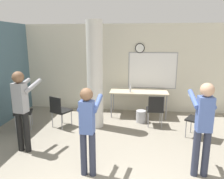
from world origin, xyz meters
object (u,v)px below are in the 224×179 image
(chair_near_pillar, at_px, (59,109))
(person_watching_back, at_px, (22,105))
(folding_table, at_px, (139,93))
(chair_table_right, at_px, (155,108))
(person_playing_side, at_px, (203,123))
(bottle_on_table, at_px, (130,89))
(chair_mid_room, at_px, (200,118))
(person_playing_front, at_px, (88,125))
(chair_by_left_wall, at_px, (20,110))

(chair_near_pillar, height_order, person_watching_back, person_watching_back)
(folding_table, xyz_separation_m, chair_near_pillar, (-2.08, -1.22, -0.22))
(chair_table_right, relative_size, person_playing_side, 0.53)
(bottle_on_table, xyz_separation_m, chair_mid_room, (1.71, -1.26, -0.36))
(folding_table, xyz_separation_m, person_playing_front, (-0.85, -3.17, 0.20))
(folding_table, distance_m, person_playing_front, 3.29)
(folding_table, bearing_deg, person_playing_side, -70.13)
(bottle_on_table, relative_size, chair_table_right, 0.27)
(chair_by_left_wall, xyz_separation_m, chair_mid_room, (4.53, -0.01, 0.00))
(person_playing_side, xyz_separation_m, person_playing_front, (-1.92, -0.21, -0.05))
(folding_table, bearing_deg, chair_mid_room, -44.55)
(chair_table_right, relative_size, person_playing_front, 0.56)
(bottle_on_table, bearing_deg, chair_table_right, -42.99)
(bottle_on_table, height_order, chair_near_pillar, bottle_on_table)
(chair_near_pillar, relative_size, chair_by_left_wall, 1.00)
(folding_table, distance_m, person_playing_side, 3.15)
(folding_table, distance_m, bottle_on_table, 0.34)
(bottle_on_table, xyz_separation_m, person_watching_back, (-2.13, -2.34, 0.14))
(chair_near_pillar, bearing_deg, folding_table, 30.38)
(person_playing_side, bearing_deg, chair_table_right, 106.24)
(chair_mid_room, relative_size, person_playing_front, 0.56)
(bottle_on_table, bearing_deg, person_watching_back, -132.38)
(chair_mid_room, xyz_separation_m, person_playing_front, (-2.31, -1.74, 0.41))
(chair_by_left_wall, xyz_separation_m, chair_table_right, (3.53, 0.60, 0.00))
(folding_table, relative_size, bottle_on_table, 7.39)
(chair_by_left_wall, distance_m, person_watching_back, 1.38)
(chair_by_left_wall, xyz_separation_m, person_playing_front, (2.23, -1.75, 0.41))
(chair_by_left_wall, distance_m, person_playing_side, 4.45)
(chair_near_pillar, distance_m, chair_mid_room, 3.54)
(chair_near_pillar, height_order, person_playing_side, person_playing_side)
(person_playing_side, relative_size, person_playing_front, 1.05)
(chair_table_right, xyz_separation_m, person_watching_back, (-2.84, -1.68, 0.50))
(folding_table, bearing_deg, bottle_on_table, -147.04)
(folding_table, xyz_separation_m, person_watching_back, (-2.39, -2.50, 0.28))
(chair_near_pillar, relative_size, person_playing_side, 0.53)
(chair_near_pillar, bearing_deg, chair_table_right, 8.97)
(folding_table, distance_m, chair_by_left_wall, 3.40)
(person_watching_back, distance_m, person_playing_side, 3.49)
(chair_table_right, bearing_deg, person_watching_back, -149.33)
(bottle_on_table, distance_m, chair_near_pillar, 2.14)
(chair_mid_room, height_order, person_watching_back, person_watching_back)
(person_playing_front, bearing_deg, chair_by_left_wall, 141.84)
(chair_table_right, height_order, chair_mid_room, same)
(folding_table, bearing_deg, chair_by_left_wall, -155.25)
(folding_table, height_order, person_watching_back, person_watching_back)
(chair_table_right, bearing_deg, chair_mid_room, -31.16)
(chair_near_pillar, height_order, chair_by_left_wall, same)
(folding_table, distance_m, chair_mid_room, 2.05)
(bottle_on_table, distance_m, chair_mid_room, 2.16)
(bottle_on_table, height_order, chair_mid_room, bottle_on_table)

